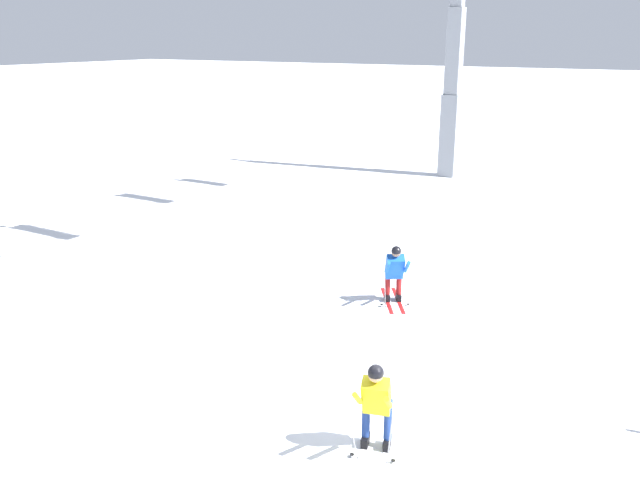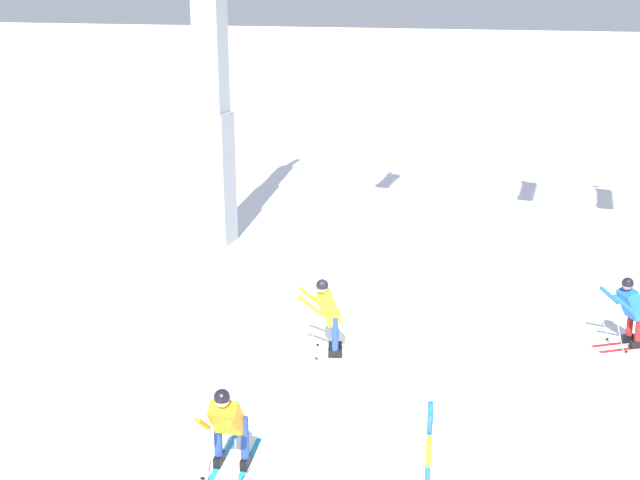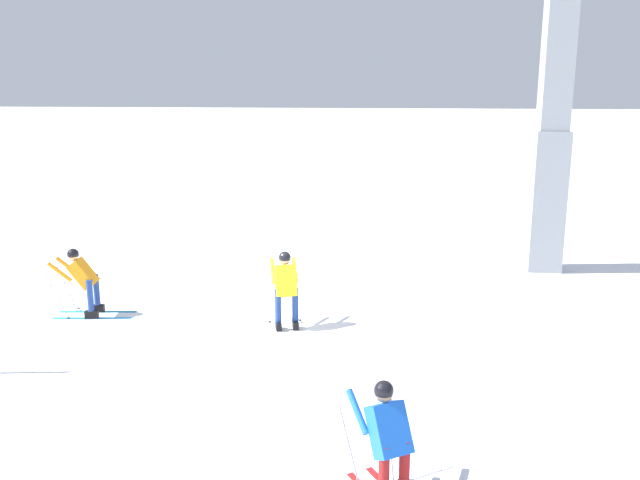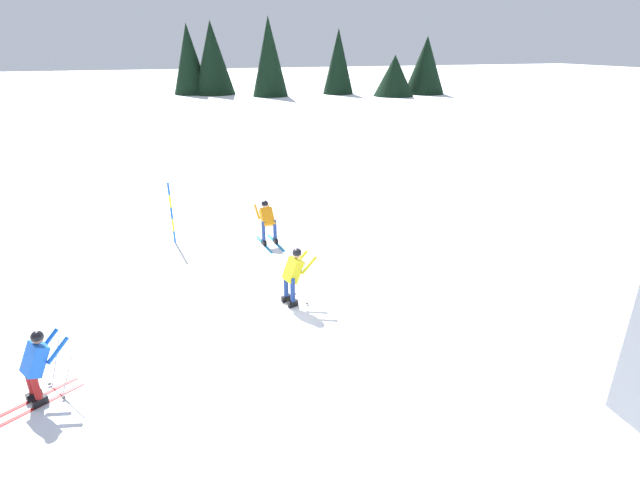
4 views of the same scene
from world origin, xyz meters
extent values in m
plane|color=white|center=(0.00, 0.00, 0.00)|extent=(260.00, 260.00, 0.00)
cube|color=white|center=(-0.56, 0.36, 0.01)|extent=(1.65, 0.55, 0.01)
cube|color=black|center=(-0.56, 0.36, 0.09)|extent=(0.30, 0.18, 0.16)
cylinder|color=navy|center=(-0.56, 0.36, 0.52)|extent=(0.13, 0.13, 0.70)
cube|color=white|center=(-0.65, 0.70, 0.01)|extent=(1.65, 0.55, 0.01)
cube|color=black|center=(-0.65, 0.70, 0.09)|extent=(0.30, 0.18, 0.16)
cylinder|color=navy|center=(-0.65, 0.70, 0.52)|extent=(0.13, 0.13, 0.70)
cube|color=gold|center=(-0.73, 0.49, 0.99)|extent=(0.59, 0.54, 0.69)
sphere|color=tan|center=(-0.85, 0.46, 1.42)|extent=(0.23, 0.23, 0.23)
sphere|color=black|center=(-0.85, 0.46, 1.46)|extent=(0.25, 0.25, 0.25)
cylinder|color=gold|center=(-1.01, 0.17, 1.12)|extent=(0.52, 0.22, 0.45)
cylinder|color=gray|center=(-1.05, 0.11, 0.48)|extent=(0.42, 0.26, 1.21)
cylinder|color=black|center=(-0.87, 0.12, 0.05)|extent=(0.07, 0.07, 0.01)
cylinder|color=gold|center=(-1.14, 0.61, 1.12)|extent=(0.52, 0.22, 0.45)
cylinder|color=gray|center=(-1.20, 0.64, 0.48)|extent=(0.48, 0.03, 1.21)
cylinder|color=black|center=(-1.04, 0.74, 0.05)|extent=(0.07, 0.07, 0.01)
cube|color=gray|center=(-5.94, 6.65, 1.86)|extent=(0.88, 0.88, 3.72)
cube|color=gray|center=(-5.94, 6.65, 5.58)|extent=(0.73, 0.73, 3.72)
cylinder|color=maroon|center=(5.15, 2.63, 0.51)|extent=(0.13, 0.13, 0.67)
cylinder|color=maroon|center=(5.00, 2.87, 0.51)|extent=(0.13, 0.13, 0.67)
cube|color=blue|center=(4.96, 2.67, 0.94)|extent=(0.65, 0.63, 0.67)
sphere|color=#997051|center=(4.85, 2.60, 1.35)|extent=(0.22, 0.22, 0.22)
sphere|color=black|center=(4.85, 2.60, 1.38)|extent=(0.24, 0.24, 0.24)
cylinder|color=blue|center=(4.79, 2.29, 1.06)|extent=(0.47, 0.34, 0.44)
cylinder|color=gray|center=(4.78, 2.23, 0.45)|extent=(0.34, 0.36, 1.15)
cylinder|color=blue|center=(4.54, 2.68, 1.06)|extent=(0.47, 0.34, 0.44)
cylinder|color=gray|center=(4.48, 2.69, 0.45)|extent=(0.46, 0.17, 1.15)
cylinder|color=black|center=(4.60, 2.83, 0.05)|extent=(0.07, 0.07, 0.01)
cube|color=#198CCC|center=(-0.77, -3.74, 0.01)|extent=(0.29, 1.68, 0.01)
cube|color=black|center=(-0.77, -3.74, 0.09)|extent=(0.14, 0.29, 0.16)
cylinder|color=navy|center=(-0.77, -3.74, 0.52)|extent=(0.13, 0.13, 0.69)
cube|color=#198CCC|center=(-1.19, -3.79, 0.01)|extent=(0.29, 1.68, 0.01)
cube|color=black|center=(-1.19, -3.79, 0.09)|extent=(0.14, 0.29, 0.16)
cylinder|color=navy|center=(-1.19, -3.79, 0.52)|extent=(0.13, 0.13, 0.69)
cube|color=orange|center=(-0.96, -3.95, 0.95)|extent=(0.49, 0.63, 0.67)
sphere|color=beige|center=(-0.93, -4.13, 1.34)|extent=(0.23, 0.23, 0.23)
sphere|color=black|center=(-0.93, -4.13, 1.37)|extent=(0.25, 0.25, 0.25)
cylinder|color=orange|center=(-0.68, -4.32, 1.04)|extent=(0.14, 0.52, 0.45)
cylinder|color=gray|center=(-0.63, -4.37, 0.44)|extent=(0.20, 0.48, 1.18)
cylinder|color=black|center=(-0.60, -4.19, 0.05)|extent=(0.07, 0.07, 0.01)
cylinder|color=orange|center=(-1.14, -4.38, 1.04)|extent=(0.14, 0.52, 0.45)
cylinder|color=gray|center=(-1.18, -4.43, 0.44)|extent=(0.09, 0.50, 1.18)
cylinder|color=black|center=(-1.24, -4.26, 0.05)|extent=(0.07, 0.07, 0.01)
camera|label=1|loc=(-8.87, -3.18, 6.27)|focal=36.88mm
camera|label=2|loc=(3.57, -13.68, 7.02)|focal=45.59mm
camera|label=3|loc=(12.15, 2.69, 4.90)|focal=37.54mm
camera|label=4|loc=(2.06, 11.59, 6.55)|focal=26.89mm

